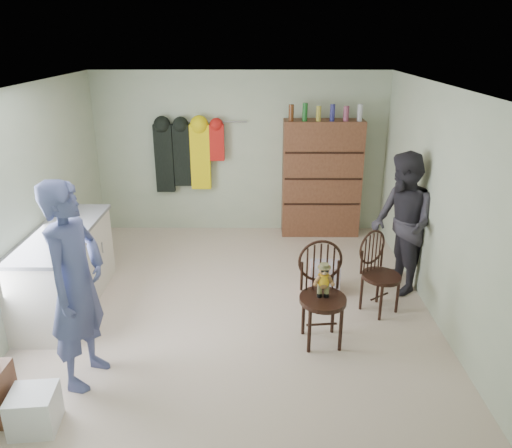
{
  "coord_description": "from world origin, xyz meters",
  "views": [
    {
      "loc": [
        0.28,
        -5.15,
        3.0
      ],
      "look_at": [
        0.25,
        0.2,
        0.95
      ],
      "focal_mm": 35.0,
      "sensor_mm": 36.0,
      "label": 1
    }
  ],
  "objects_px": {
    "chair_front": "(322,288)",
    "chair_far": "(378,269)",
    "counter": "(65,269)",
    "dresser": "(321,178)"
  },
  "relations": [
    {
      "from": "counter",
      "to": "chair_far",
      "type": "xyz_separation_m",
      "value": [
        3.58,
        -0.07,
        0.04
      ]
    },
    {
      "from": "chair_front",
      "to": "chair_far",
      "type": "height_order",
      "value": "chair_front"
    },
    {
      "from": "chair_far",
      "to": "dresser",
      "type": "xyz_separation_m",
      "value": [
        -0.38,
        2.37,
        0.4
      ]
    },
    {
      "from": "chair_front",
      "to": "dresser",
      "type": "xyz_separation_m",
      "value": [
        0.33,
        2.99,
        0.31
      ]
    },
    {
      "from": "counter",
      "to": "chair_front",
      "type": "xyz_separation_m",
      "value": [
        2.87,
        -0.69,
        0.13
      ]
    },
    {
      "from": "dresser",
      "to": "chair_far",
      "type": "bearing_deg",
      "value": -80.87
    },
    {
      "from": "chair_front",
      "to": "chair_far",
      "type": "relative_size",
      "value": 1.13
    },
    {
      "from": "dresser",
      "to": "chair_front",
      "type": "bearing_deg",
      "value": -96.26
    },
    {
      "from": "counter",
      "to": "dresser",
      "type": "distance_m",
      "value": 3.96
    },
    {
      "from": "counter",
      "to": "chair_far",
      "type": "distance_m",
      "value": 3.58
    }
  ]
}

